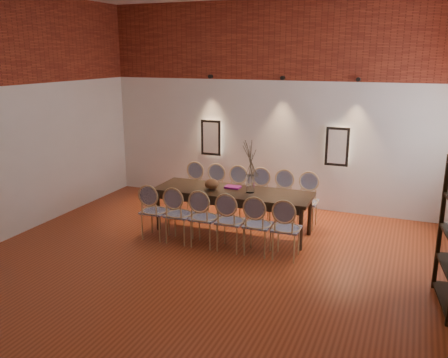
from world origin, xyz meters
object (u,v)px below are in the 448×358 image
at_px(chair_far_e, 281,199).
at_px(bowl, 212,184).
at_px(chair_near_b, 179,214).
at_px(chair_far_a, 191,189).
at_px(chair_near_d, 231,221).
at_px(chair_far_c, 235,194).
at_px(dining_table, 233,211).
at_px(chair_near_c, 204,218).
at_px(chair_far_b, 213,191).
at_px(chair_near_e, 258,225).
at_px(chair_far_d, 258,196).
at_px(chair_near_a, 155,211).
at_px(vase, 250,184).
at_px(chair_near_f, 286,228).
at_px(chair_far_f, 306,202).
at_px(book, 233,187).

height_order(chair_far_e, bowl, chair_far_e).
height_order(chair_near_b, chair_far_a, same).
relative_size(chair_near_d, chair_far_c, 1.00).
relative_size(chair_far_c, chair_far_e, 1.00).
relative_size(dining_table, chair_near_b, 2.85).
distance_m(dining_table, chair_near_c, 0.75).
bearing_deg(chair_far_b, chair_near_e, 133.31).
bearing_deg(chair_far_d, chair_near_a, 46.69).
bearing_deg(bowl, chair_near_c, -76.44).
distance_m(chair_far_a, chair_far_e, 1.79).
bearing_deg(chair_far_b, chair_far_c, 180.00).
distance_m(chair_near_b, chair_far_d, 1.68).
bearing_deg(vase, chair_near_e, -62.00).
xyz_separation_m(chair_far_b, chair_far_e, (1.34, 0.02, 0.00)).
height_order(chair_near_f, chair_far_f, same).
relative_size(chair_near_d, chair_near_e, 1.00).
distance_m(chair_far_e, chair_far_f, 0.45).
distance_m(chair_near_b, book, 1.09).
distance_m(chair_far_c, chair_far_e, 0.89).
height_order(chair_far_d, book, chair_far_d).
xyz_separation_m(chair_near_d, chair_far_a, (-1.36, 1.40, 0.00)).
height_order(chair_near_e, chair_far_a, same).
bearing_deg(chair_far_e, chair_near_a, 38.51).
bearing_deg(chair_far_a, chair_near_d, 133.31).
distance_m(chair_near_d, chair_far_b, 1.68).
relative_size(chair_near_d, chair_far_d, 1.00).
bearing_deg(chair_far_a, chair_near_e, 141.49).
distance_m(dining_table, chair_far_c, 0.75).
distance_m(chair_far_c, chair_far_d, 0.45).
distance_m(chair_near_a, bowl, 1.06).
relative_size(dining_table, chair_near_d, 2.85).
height_order(chair_near_a, bowl, chair_near_a).
relative_size(dining_table, chair_far_f, 2.85).
relative_size(chair_near_b, bowl, 3.92).
height_order(chair_far_d, chair_far_e, same).
bearing_deg(chair_far_e, chair_far_c, 0.00).
distance_m(chair_far_b, bowl, 0.90).
xyz_separation_m(chair_near_b, chair_far_d, (0.87, 1.44, 0.00)).
bearing_deg(chair_far_f, chair_far_a, -0.00).
distance_m(chair_near_d, chair_far_e, 1.49).
bearing_deg(chair_near_d, chair_near_e, 0.00).
height_order(dining_table, chair_near_a, chair_near_a).
xyz_separation_m(chair_near_f, chair_far_e, (-0.47, 1.41, 0.00)).
bearing_deg(chair_far_c, book, 106.37).
bearing_deg(chair_far_d, book, 63.53).
height_order(chair_far_b, chair_far_e, same).
height_order(chair_near_d, chair_far_c, same).
distance_m(chair_near_c, chair_far_d, 1.49).
xyz_separation_m(chair_near_e, vase, (-0.37, 0.70, 0.43)).
distance_m(chair_far_c, book, 0.66).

